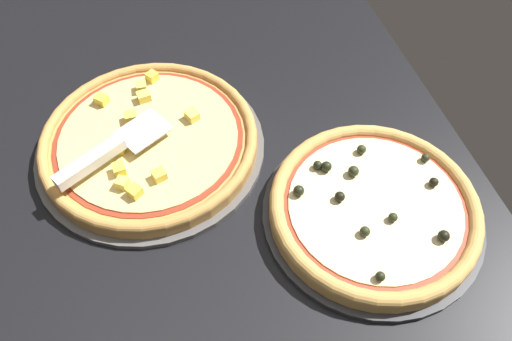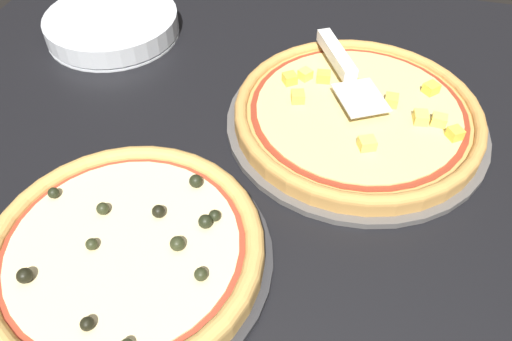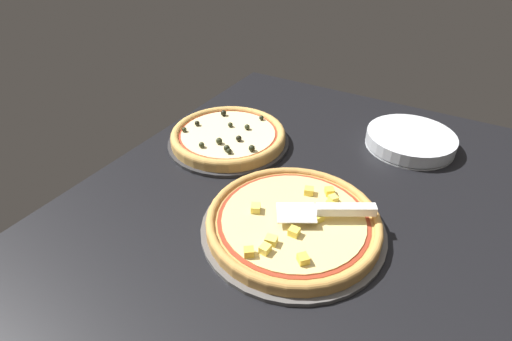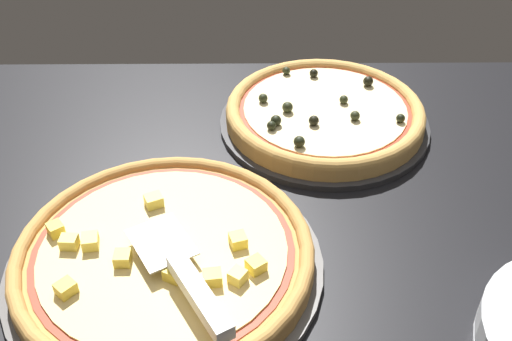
# 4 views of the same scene
# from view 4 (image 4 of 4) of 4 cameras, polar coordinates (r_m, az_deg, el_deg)

# --- Properties ---
(ground_plane) EXTENTS (1.44, 1.01, 0.04)m
(ground_plane) POSITION_cam_4_polar(r_m,az_deg,el_deg) (0.82, -5.93, -7.96)
(ground_plane) COLOR black
(pizza_pan_front) EXTENTS (0.40, 0.40, 0.01)m
(pizza_pan_front) POSITION_cam_4_polar(r_m,az_deg,el_deg) (0.78, -8.61, -8.87)
(pizza_pan_front) COLOR #565451
(pizza_pan_front) RESTS_ON ground_plane
(pizza_front) EXTENTS (0.38, 0.38, 0.04)m
(pizza_front) POSITION_cam_4_polar(r_m,az_deg,el_deg) (0.76, -8.77, -7.82)
(pizza_front) COLOR #C68E47
(pizza_front) RESTS_ON pizza_pan_front
(pizza_pan_back) EXTENTS (0.35, 0.35, 0.01)m
(pizza_pan_back) POSITION_cam_4_polar(r_m,az_deg,el_deg) (1.02, 6.47, 4.53)
(pizza_pan_back) COLOR #2D2D30
(pizza_pan_back) RESTS_ON ground_plane
(pizza_back) EXTENTS (0.33, 0.33, 0.04)m
(pizza_back) POSITION_cam_4_polar(r_m,az_deg,el_deg) (1.01, 6.55, 5.57)
(pizza_back) COLOR tan
(pizza_back) RESTS_ON pizza_pan_back
(serving_spatula) EXTENTS (0.14, 0.20, 0.02)m
(serving_spatula) POSITION_cam_4_polar(r_m,az_deg,el_deg) (0.68, -6.18, -10.71)
(serving_spatula) COLOR silver
(serving_spatula) RESTS_ON pizza_front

